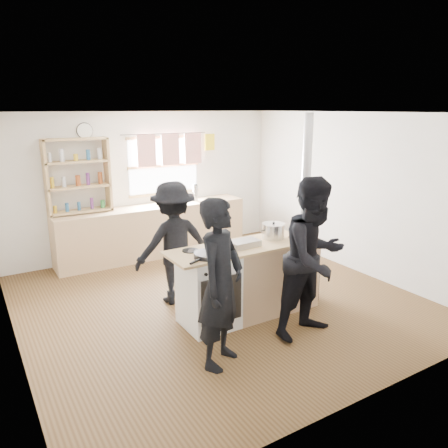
% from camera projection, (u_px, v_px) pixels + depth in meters
% --- Properties ---
extents(ground, '(5.00, 5.00, 0.01)m').
position_uv_depth(ground, '(218.00, 300.00, 6.00)').
color(ground, brown).
rests_on(ground, ground).
extents(back_counter, '(3.40, 0.55, 0.90)m').
position_uv_depth(back_counter, '(154.00, 231.00, 7.71)').
color(back_counter, tan).
rests_on(back_counter, ground).
extents(shelving_unit, '(1.00, 0.28, 1.20)m').
position_uv_depth(shelving_unit, '(78.00, 176.00, 6.93)').
color(shelving_unit, tan).
rests_on(shelving_unit, back_counter).
extents(thermos, '(0.10, 0.10, 0.30)m').
position_uv_depth(thermos, '(195.00, 193.00, 7.98)').
color(thermos, silver).
rests_on(thermos, back_counter).
extents(cooking_island, '(1.97, 0.64, 0.93)m').
position_uv_depth(cooking_island, '(249.00, 279.00, 5.49)').
color(cooking_island, white).
rests_on(cooking_island, ground).
extents(skillet_greens, '(0.46, 0.46, 0.05)m').
position_uv_depth(skillet_greens, '(209.00, 254.00, 4.91)').
color(skillet_greens, black).
rests_on(skillet_greens, cooking_island).
extents(roast_tray, '(0.39, 0.25, 0.08)m').
position_uv_depth(roast_tray, '(244.00, 243.00, 5.28)').
color(roast_tray, silver).
rests_on(roast_tray, cooking_island).
extents(stockpot_stove, '(0.21, 0.21, 0.18)m').
position_uv_depth(stockpot_stove, '(220.00, 241.00, 5.24)').
color(stockpot_stove, '#BDBDBF').
rests_on(stockpot_stove, cooking_island).
extents(stockpot_counter, '(0.29, 0.29, 0.22)m').
position_uv_depth(stockpot_counter, '(273.00, 231.00, 5.60)').
color(stockpot_counter, silver).
rests_on(stockpot_counter, cooking_island).
extents(bread_board, '(0.33, 0.28, 0.12)m').
position_uv_depth(bread_board, '(300.00, 233.00, 5.67)').
color(bread_board, tan).
rests_on(bread_board, cooking_island).
extents(flue_heater, '(0.35, 0.35, 2.50)m').
position_uv_depth(flue_heater, '(302.00, 254.00, 5.87)').
color(flue_heater, black).
rests_on(flue_heater, ground).
extents(person_near_left, '(0.76, 0.70, 1.74)m').
position_uv_depth(person_near_left, '(221.00, 284.00, 4.32)').
color(person_near_left, black).
rests_on(person_near_left, ground).
extents(person_near_right, '(0.96, 0.79, 1.85)m').
position_uv_depth(person_near_right, '(314.00, 258.00, 4.89)').
color(person_near_right, black).
rests_on(person_near_right, ground).
extents(person_far, '(1.07, 0.62, 1.64)m').
position_uv_depth(person_far, '(174.00, 243.00, 5.78)').
color(person_far, black).
rests_on(person_far, ground).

